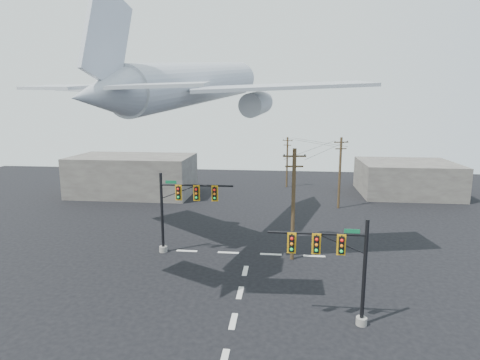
# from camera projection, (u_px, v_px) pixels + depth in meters

# --- Properties ---
(ground) EXTENTS (120.00, 120.00, 0.00)m
(ground) POSITION_uv_depth(u_px,v_px,m) (233.00, 321.00, 25.82)
(ground) COLOR black
(ground) RESTS_ON ground
(lane_markings) EXTENTS (14.00, 21.20, 0.01)m
(lane_markings) POSITION_uv_depth(u_px,v_px,m) (242.00, 285.00, 31.03)
(lane_markings) COLOR beige
(lane_markings) RESTS_ON ground
(signal_mast_near) EXTENTS (6.37, 0.76, 6.93)m
(signal_mast_near) POSITION_uv_depth(u_px,v_px,m) (340.00, 266.00, 24.80)
(signal_mast_near) COLOR gray
(signal_mast_near) RESTS_ON ground
(signal_mast_far) EXTENTS (7.09, 0.83, 7.58)m
(signal_mast_far) POSITION_uv_depth(u_px,v_px,m) (179.00, 209.00, 36.94)
(signal_mast_far) COLOR gray
(signal_mast_far) RESTS_ON ground
(utility_pole_a) EXTENTS (2.01, 0.33, 10.03)m
(utility_pole_a) POSITION_uv_depth(u_px,v_px,m) (293.00, 203.00, 35.23)
(utility_pole_a) COLOR #47331E
(utility_pole_a) RESTS_ON ground
(utility_pole_b) EXTENTS (1.89, 0.62, 9.51)m
(utility_pole_b) POSITION_uv_depth(u_px,v_px,m) (340.00, 172.00, 53.00)
(utility_pole_b) COLOR #47331E
(utility_pole_b) RESTS_ON ground
(utility_pole_c) EXTENTS (1.63, 0.79, 8.41)m
(utility_pole_c) POSITION_uv_depth(u_px,v_px,m) (287.00, 161.00, 66.79)
(utility_pole_c) COLOR #47331E
(utility_pole_c) RESTS_ON ground
(power_lines) EXTENTS (8.51, 32.13, 0.79)m
(power_lines) POSITION_uv_depth(u_px,v_px,m) (317.00, 145.00, 50.16)
(power_lines) COLOR black
(airliner) EXTENTS (31.33, 33.55, 8.76)m
(airliner) POSITION_uv_depth(u_px,v_px,m) (198.00, 84.00, 37.07)
(airliner) COLOR #A6AAB2
(building_left) EXTENTS (18.00, 10.00, 6.00)m
(building_left) POSITION_uv_depth(u_px,v_px,m) (133.00, 175.00, 61.59)
(building_left) COLOR slate
(building_left) RESTS_ON ground
(building_right) EXTENTS (14.00, 12.00, 5.00)m
(building_right) POSITION_uv_depth(u_px,v_px,m) (407.00, 178.00, 62.04)
(building_right) COLOR slate
(building_right) RESTS_ON ground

